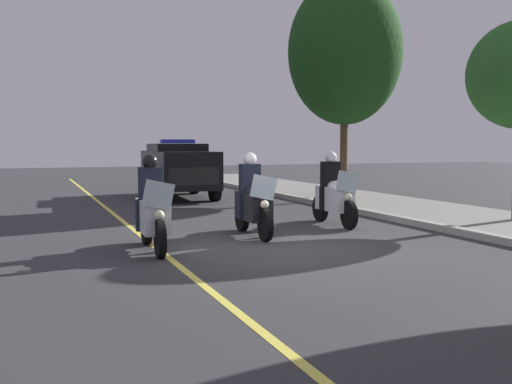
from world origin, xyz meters
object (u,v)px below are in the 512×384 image
object	(u,v)px
police_motorcycle_lead_right	(253,202)
police_motorcycle_trailing	(334,195)
police_motorcycle_lead_left	(152,211)
police_suv	(178,167)
tree_far_back	(345,52)

from	to	relation	value
police_motorcycle_lead_right	police_motorcycle_trailing	size ratio (longest dim) A/B	1.00
police_motorcycle_lead_left	police_motorcycle_trailing	size ratio (longest dim) A/B	1.00
police_motorcycle_lead_right	police_suv	distance (m)	9.10
police_motorcycle_lead_left	police_motorcycle_trailing	world-z (taller)	same
police_motorcycle_lead_left	police_suv	size ratio (longest dim) A/B	0.43
police_motorcycle_lead_right	police_suv	size ratio (longest dim) A/B	0.43
police_suv	tree_far_back	size ratio (longest dim) A/B	0.68
police_motorcycle_trailing	police_suv	world-z (taller)	police_suv
police_suv	police_motorcycle_trailing	bearing A→B (deg)	11.77
police_motorcycle_lead_right	police_suv	xyz separation A→B (m)	(-9.07, 0.64, 0.37)
police_motorcycle_lead_right	police_motorcycle_trailing	bearing A→B (deg)	110.04
police_motorcycle_trailing	tree_far_back	xyz separation A→B (m)	(-5.39, 3.30, 4.25)
police_suv	police_motorcycle_lead_left	bearing A→B (deg)	-16.23
police_motorcycle_lead_right	tree_far_back	world-z (taller)	tree_far_back
police_motorcycle_trailing	tree_far_back	bearing A→B (deg)	148.54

